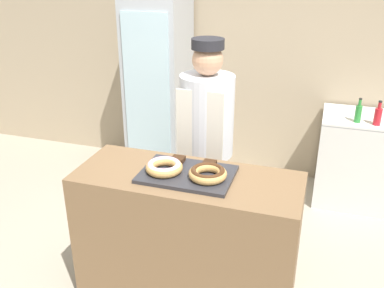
% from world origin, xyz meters
% --- Properties ---
extents(wall_back, '(8.00, 0.06, 2.70)m').
position_xyz_m(wall_back, '(0.00, 2.13, 1.35)').
color(wall_back, tan).
rests_on(wall_back, ground_plane).
extents(display_counter, '(1.46, 0.58, 0.96)m').
position_xyz_m(display_counter, '(0.00, 0.00, 0.48)').
color(display_counter, brown).
rests_on(display_counter, ground_plane).
extents(serving_tray, '(0.58, 0.40, 0.02)m').
position_xyz_m(serving_tray, '(0.00, 0.00, 0.97)').
color(serving_tray, '#2D2D33').
rests_on(serving_tray, display_counter).
extents(donut_light_glaze, '(0.24, 0.24, 0.06)m').
position_xyz_m(donut_light_glaze, '(-0.14, -0.03, 1.01)').
color(donut_light_glaze, tan).
rests_on(donut_light_glaze, serving_tray).
extents(donut_chocolate_glaze, '(0.24, 0.24, 0.06)m').
position_xyz_m(donut_chocolate_glaze, '(0.14, -0.03, 1.01)').
color(donut_chocolate_glaze, tan).
rests_on(donut_chocolate_glaze, serving_tray).
extents(brownie_back_left, '(0.08, 0.08, 0.03)m').
position_xyz_m(brownie_back_left, '(-0.11, 0.13, 1.00)').
color(brownie_back_left, '#382111').
rests_on(brownie_back_left, serving_tray).
extents(brownie_back_right, '(0.08, 0.08, 0.03)m').
position_xyz_m(brownie_back_right, '(0.11, 0.13, 1.00)').
color(brownie_back_right, '#382111').
rests_on(brownie_back_right, serving_tray).
extents(baker_person, '(0.41, 0.41, 1.71)m').
position_xyz_m(baker_person, '(-0.05, 0.63, 0.90)').
color(baker_person, '#4C4C51').
rests_on(baker_person, ground_plane).
extents(beverage_fridge, '(0.57, 0.63, 1.93)m').
position_xyz_m(beverage_fridge, '(-0.90, 1.75, 0.97)').
color(beverage_fridge, '#ADB2B7').
rests_on(beverage_fridge, ground_plane).
extents(chest_freezer, '(0.90, 0.63, 0.88)m').
position_xyz_m(chest_freezer, '(1.23, 1.76, 0.44)').
color(chest_freezer, silver).
rests_on(chest_freezer, ground_plane).
extents(bottle_red, '(0.06, 0.06, 0.22)m').
position_xyz_m(bottle_red, '(1.24, 1.56, 0.96)').
color(bottle_red, red).
rests_on(bottle_red, chest_freezer).
extents(bottle_green, '(0.06, 0.06, 0.22)m').
position_xyz_m(bottle_green, '(1.07, 1.58, 0.96)').
color(bottle_green, '#2D8C38').
rests_on(bottle_green, chest_freezer).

